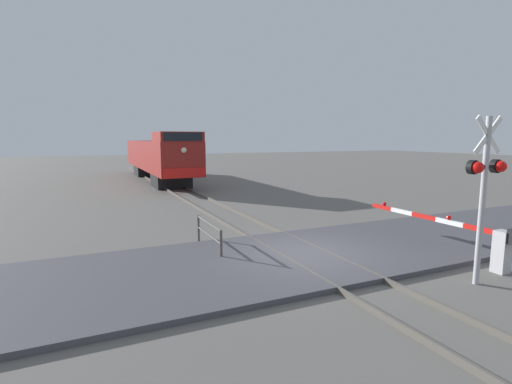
# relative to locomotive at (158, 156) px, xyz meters

# --- Properties ---
(ground_plane) EXTENTS (160.00, 160.00, 0.00)m
(ground_plane) POSITION_rel_locomotive_xyz_m (0.00, -23.62, -2.10)
(ground_plane) COLOR #605E59
(rail_track_left) EXTENTS (0.08, 80.00, 0.15)m
(rail_track_left) POSITION_rel_locomotive_xyz_m (-0.72, -23.62, -2.03)
(rail_track_left) COLOR #59544C
(rail_track_left) RESTS_ON ground_plane
(rail_track_right) EXTENTS (0.08, 80.00, 0.15)m
(rail_track_right) POSITION_rel_locomotive_xyz_m (0.72, -23.62, -2.03)
(rail_track_right) COLOR #59544C
(rail_track_right) RESTS_ON ground_plane
(road_surface) EXTENTS (36.00, 5.30, 0.15)m
(road_surface) POSITION_rel_locomotive_xyz_m (0.00, -23.62, -2.03)
(road_surface) COLOR #47474C
(road_surface) RESTS_ON ground_plane
(locomotive) EXTENTS (2.96, 18.54, 4.07)m
(locomotive) POSITION_rel_locomotive_xyz_m (0.00, 0.00, 0.00)
(locomotive) COLOR black
(locomotive) RESTS_ON ground_plane
(crossing_signal) EXTENTS (1.18, 0.33, 4.18)m
(crossing_signal) POSITION_rel_locomotive_xyz_m (2.77, -27.27, 0.51)
(crossing_signal) COLOR #ADADB2
(crossing_signal) RESTS_ON ground_plane
(crossing_gate) EXTENTS (0.36, 5.55, 1.28)m
(crossing_gate) POSITION_rel_locomotive_xyz_m (4.15, -26.30, -1.31)
(crossing_gate) COLOR silver
(crossing_gate) RESTS_ON ground_plane
(guard_railing) EXTENTS (0.08, 2.45, 0.95)m
(guard_railing) POSITION_rel_locomotive_xyz_m (-2.45, -21.68, -1.49)
(guard_railing) COLOR #4C4742
(guard_railing) RESTS_ON ground_plane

